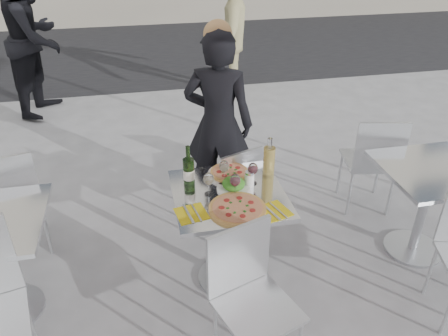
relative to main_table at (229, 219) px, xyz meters
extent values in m
plane|color=slate|center=(0.00, 0.00, -0.54)|extent=(80.00, 80.00, 0.00)
cube|color=black|center=(0.00, 6.50, -0.54)|extent=(24.00, 5.00, 0.00)
cylinder|color=#B7BABF|center=(0.00, 0.00, -0.53)|extent=(0.44, 0.44, 0.02)
cylinder|color=#B7BABF|center=(0.00, 0.00, -0.17)|extent=(0.07, 0.07, 0.72)
cube|color=silver|center=(0.00, 0.00, 0.20)|extent=(0.72, 0.72, 0.03)
cylinder|color=#B7BABF|center=(-1.50, 0.00, -0.53)|extent=(0.44, 0.44, 0.02)
cylinder|color=#B7BABF|center=(1.50, 0.00, -0.53)|extent=(0.44, 0.44, 0.02)
cylinder|color=#B7BABF|center=(1.50, 0.00, -0.17)|extent=(0.07, 0.07, 0.72)
cube|color=silver|center=(1.50, 0.00, 0.20)|extent=(0.72, 0.72, 0.03)
cylinder|color=silver|center=(0.21, 0.75, -0.34)|extent=(0.02, 0.02, 0.41)
cylinder|color=silver|center=(-0.09, 0.64, -0.34)|extent=(0.02, 0.02, 0.41)
cylinder|color=silver|center=(0.33, 0.45, -0.34)|extent=(0.02, 0.02, 0.41)
cylinder|color=silver|center=(0.02, 0.33, -0.34)|extent=(0.02, 0.02, 0.41)
cube|color=silver|center=(0.12, 0.54, -0.12)|extent=(0.49, 0.49, 0.02)
cube|color=silver|center=(0.18, 0.36, 0.10)|extent=(0.36, 0.16, 0.41)
cylinder|color=silver|center=(-0.21, -0.61, -0.32)|extent=(0.02, 0.02, 0.43)
cylinder|color=silver|center=(0.11, -0.49, -0.32)|extent=(0.02, 0.02, 0.43)
cube|color=silver|center=(0.01, -0.71, -0.10)|extent=(0.51, 0.51, 0.02)
cube|color=silver|center=(-0.06, -0.52, 0.13)|extent=(0.39, 0.16, 0.43)
cylinder|color=silver|center=(-1.39, 0.90, -0.32)|extent=(0.02, 0.02, 0.44)
cylinder|color=silver|center=(-1.30, 0.55, -0.32)|extent=(0.02, 0.02, 0.44)
cube|color=silver|center=(-1.52, 0.68, -0.09)|extent=(0.50, 0.50, 0.02)
cube|color=silver|center=(-1.47, 0.48, 0.15)|extent=(0.41, 0.13, 0.44)
cylinder|color=silver|center=(-1.26, -0.38, -0.29)|extent=(0.03, 0.03, 0.50)
cylinder|color=silver|center=(1.60, 0.81, -0.32)|extent=(0.02, 0.02, 0.44)
cylinder|color=silver|center=(1.26, 0.88, -0.32)|extent=(0.02, 0.02, 0.44)
cylinder|color=silver|center=(1.53, 0.47, -0.32)|extent=(0.02, 0.02, 0.44)
cylinder|color=silver|center=(1.19, 0.54, -0.32)|extent=(0.02, 0.02, 0.44)
cube|color=silver|center=(1.40, 0.67, -0.09)|extent=(0.49, 0.49, 0.02)
cube|color=silver|center=(1.36, 0.47, 0.15)|extent=(0.41, 0.11, 0.44)
cylinder|color=silver|center=(1.32, -0.43, -0.32)|extent=(0.02, 0.02, 0.43)
imported|color=black|center=(0.12, 0.95, 0.26)|extent=(0.68, 0.58, 1.59)
imported|color=black|center=(-1.69, 3.59, 0.42)|extent=(0.97, 1.10, 1.92)
imported|color=#999162|center=(0.83, 3.76, 0.39)|extent=(1.04, 1.36, 1.87)
cylinder|color=#E4B059|center=(0.01, -0.19, 0.22)|extent=(0.35, 0.35, 0.02)
cylinder|color=#C3B87E|center=(0.01, -0.20, 0.23)|extent=(0.31, 0.31, 0.00)
cylinder|color=white|center=(0.05, 0.21, 0.22)|extent=(0.30, 0.30, 0.01)
cylinder|color=#E4B059|center=(0.05, 0.21, 0.23)|extent=(0.26, 0.26, 0.02)
cylinder|color=#C3B87E|center=(0.05, 0.21, 0.24)|extent=(0.23, 0.23, 0.00)
cylinder|color=white|center=(0.04, 0.03, 0.22)|extent=(0.22, 0.22, 0.01)
ellipsoid|color=#1D6A1A|center=(0.04, 0.03, 0.26)|extent=(0.15, 0.15, 0.08)
sphere|color=#B21914|center=(0.08, 0.05, 0.27)|extent=(0.03, 0.03, 0.03)
cylinder|color=#27481B|center=(-0.24, 0.14, 0.31)|extent=(0.07, 0.07, 0.20)
cone|color=#27481B|center=(-0.24, 0.14, 0.41)|extent=(0.07, 0.07, 0.03)
cylinder|color=#27481B|center=(-0.24, 0.14, 0.46)|extent=(0.03, 0.03, 0.10)
cylinder|color=silver|center=(-0.24, 0.14, 0.30)|extent=(0.07, 0.08, 0.07)
cylinder|color=#D1B959|center=(0.31, 0.15, 0.32)|extent=(0.08, 0.08, 0.22)
cylinder|color=white|center=(0.31, 0.15, 0.46)|extent=(0.03, 0.03, 0.08)
cylinder|color=white|center=(0.15, 0.06, 0.26)|extent=(0.06, 0.06, 0.09)
cylinder|color=silver|center=(0.15, 0.06, 0.31)|extent=(0.06, 0.06, 0.02)
cylinder|color=white|center=(-0.13, 0.01, 0.21)|extent=(0.06, 0.06, 0.00)
cylinder|color=white|center=(-0.13, 0.01, 0.26)|extent=(0.01, 0.01, 0.09)
ellipsoid|color=white|center=(-0.13, 0.01, 0.33)|extent=(0.07, 0.07, 0.08)
ellipsoid|color=#CBBA8F|center=(-0.13, 0.01, 0.32)|extent=(0.05, 0.05, 0.05)
cylinder|color=white|center=(0.00, 0.15, 0.21)|extent=(0.06, 0.06, 0.00)
cylinder|color=white|center=(0.00, 0.15, 0.26)|extent=(0.01, 0.01, 0.09)
ellipsoid|color=white|center=(0.00, 0.15, 0.33)|extent=(0.07, 0.07, 0.08)
ellipsoid|color=#CBBA8F|center=(0.00, 0.15, 0.32)|extent=(0.05, 0.05, 0.05)
cylinder|color=white|center=(0.03, -0.04, 0.21)|extent=(0.06, 0.06, 0.00)
cylinder|color=white|center=(0.03, -0.04, 0.26)|extent=(0.01, 0.01, 0.09)
ellipsoid|color=white|center=(0.03, -0.04, 0.33)|extent=(0.07, 0.07, 0.08)
ellipsoid|color=#4B0A13|center=(0.03, -0.04, 0.32)|extent=(0.05, 0.05, 0.05)
cylinder|color=white|center=(0.18, 0.08, 0.21)|extent=(0.06, 0.06, 0.00)
cylinder|color=white|center=(0.18, 0.08, 0.26)|extent=(0.01, 0.01, 0.09)
ellipsoid|color=white|center=(0.18, 0.08, 0.33)|extent=(0.07, 0.07, 0.08)
ellipsoid|color=#4B0A13|center=(0.18, 0.08, 0.32)|extent=(0.05, 0.05, 0.05)
cube|color=gold|center=(-0.27, -0.18, 0.21)|extent=(0.21, 0.21, 0.00)
cube|color=#B7BABF|center=(-0.29, -0.18, 0.22)|extent=(0.05, 0.20, 0.00)
cube|color=#B7BABF|center=(-0.24, -0.18, 0.22)|extent=(0.04, 0.18, 0.00)
cube|color=gold|center=(0.22, -0.26, 0.21)|extent=(0.23, 0.23, 0.00)
cube|color=#B7BABF|center=(0.20, -0.26, 0.22)|extent=(0.07, 0.20, 0.00)
cube|color=#B7BABF|center=(0.25, -0.26, 0.22)|extent=(0.06, 0.17, 0.00)
camera|label=1|loc=(-0.52, -2.30, 1.79)|focal=35.00mm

